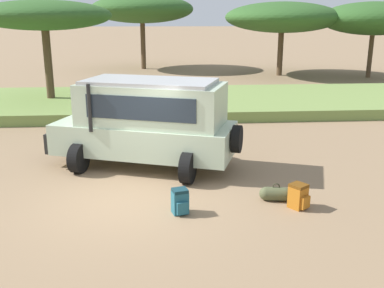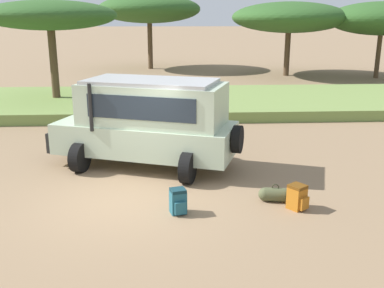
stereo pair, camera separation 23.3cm
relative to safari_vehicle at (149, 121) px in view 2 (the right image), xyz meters
name	(u,v)px [view 2 (the right image)]	position (x,y,z in m)	size (l,w,h in m)	color
ground_plane	(126,200)	(-0.46, -2.38, -1.29)	(320.00, 320.00, 0.00)	#8C7051
grass_bank	(146,102)	(-0.46, 8.46, -1.07)	(120.00, 7.00, 0.44)	olive
safari_vehicle	(149,121)	(0.00, 0.00, 0.00)	(5.44, 3.69, 2.44)	#B2C6A8
backpack_beside_front_wheel	(297,197)	(3.33, -3.10, -1.03)	(0.48, 0.50, 0.55)	#B26619
backpack_cluster_center	(178,202)	(0.72, -3.18, -1.03)	(0.39, 0.43, 0.55)	#235B6B
duffel_bag_low_black_case	(275,195)	(2.94, -2.66, -1.14)	(0.75, 0.39, 0.42)	#4C5133
acacia_tree_far_left	(50,16)	(-4.57, 8.76, 2.76)	(5.88, 5.45, 4.73)	brown
acacia_tree_left_mid	(149,9)	(-0.72, 23.81, 3.21)	(7.82, 7.63, 5.57)	brown
acacia_tree_centre_back	(289,17)	(8.87, 19.08, 2.63)	(7.74, 8.49, 4.96)	brown
acacia_tree_right_mid	(382,19)	(14.60, 17.51, 2.56)	(7.13, 6.11, 4.94)	brown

